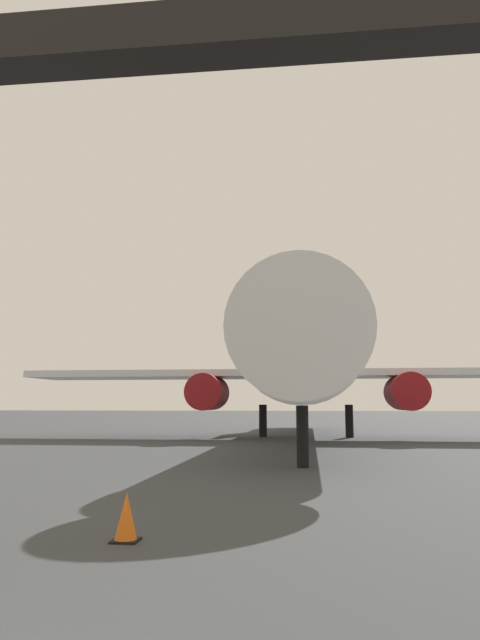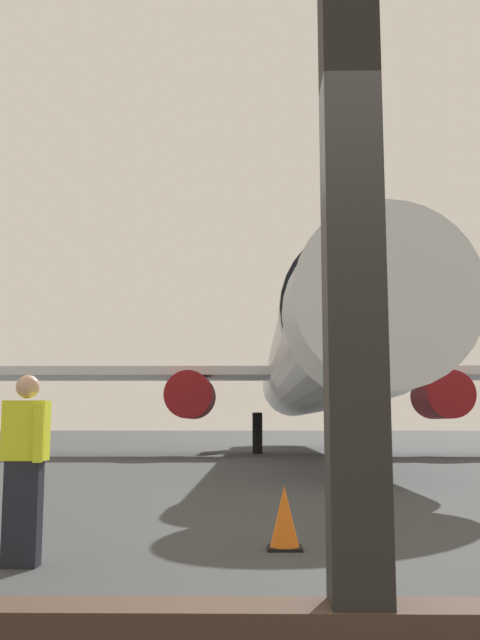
# 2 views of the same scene
# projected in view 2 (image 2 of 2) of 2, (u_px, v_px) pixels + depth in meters

# --- Properties ---
(ground_plane) EXTENTS (220.00, 220.00, 0.00)m
(ground_plane) POSITION_uv_depth(u_px,v_px,m) (259.00, 447.00, 41.92)
(ground_plane) COLOR #383A3D
(window_frame) EXTENTS (8.34, 0.24, 3.78)m
(window_frame) POSITION_uv_depth(u_px,v_px,m) (356.00, 418.00, 2.50)
(window_frame) COLOR #38281E
(window_frame) RESTS_ON ground
(airplane) EXTENTS (30.40, 34.52, 10.71)m
(airplane) POSITION_uv_depth(u_px,v_px,m) (315.00, 365.00, 30.84)
(airplane) COLOR silver
(airplane) RESTS_ON ground
(ground_crew_worker) EXTENTS (0.42, 0.44, 1.74)m
(ground_crew_worker) POSITION_uv_depth(u_px,v_px,m) (25.00, 466.00, 6.81)
(ground_crew_worker) COLOR black
(ground_crew_worker) RESTS_ON ground
(traffic_cone) EXTENTS (0.36, 0.36, 0.65)m
(traffic_cone) POSITION_uv_depth(u_px,v_px,m) (284.00, 519.00, 7.66)
(traffic_cone) COLOR orange
(traffic_cone) RESTS_ON ground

